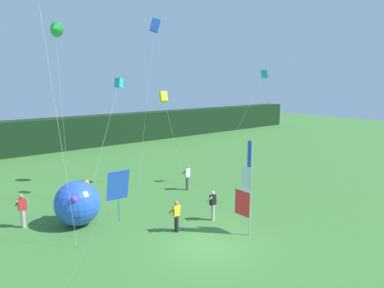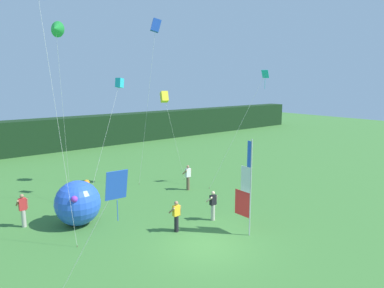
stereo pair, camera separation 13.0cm
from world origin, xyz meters
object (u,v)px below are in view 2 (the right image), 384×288
at_px(banner_flag, 246,189).
at_px(kite_cyan_box_1, 119,84).
at_px(person_far_right, 176,215).
at_px(kite_yellow_box_6, 164,97).
at_px(kite_blue_diamond_0, 115,189).
at_px(kite_green_delta_3, 56,29).
at_px(person_mid_field, 188,177).
at_px(kite_cyan_diamond_2, 260,85).
at_px(person_far_left, 213,205).
at_px(person_near_banner, 23,209).
at_px(inflatable_balloon, 78,203).
at_px(kite_blue_box_4, 156,26).

height_order(banner_flag, kite_cyan_box_1, kite_cyan_box_1).
relative_size(person_far_right, kite_yellow_box_6, 0.24).
relative_size(kite_blue_diamond_0, kite_green_delta_3, 0.44).
distance_m(person_mid_field, kite_cyan_diamond_2, 8.03).
bearing_deg(banner_flag, person_mid_field, 73.35).
relative_size(person_far_left, kite_blue_diamond_0, 0.35).
xyz_separation_m(person_near_banner, kite_yellow_box_6, (9.97, 1.54, 5.40)).
height_order(kite_blue_diamond_0, kite_yellow_box_6, kite_yellow_box_6).
relative_size(person_near_banner, person_far_left, 1.08).
xyz_separation_m(banner_flag, person_far_left, (-0.10, 2.26, -1.42)).
height_order(person_mid_field, kite_yellow_box_6, kite_yellow_box_6).
bearing_deg(kite_cyan_box_1, inflatable_balloon, -147.09).
xyz_separation_m(kite_blue_diamond_0, kite_green_delta_3, (2.14, 10.89, 6.23)).
height_order(kite_cyan_diamond_2, kite_yellow_box_6, kite_cyan_diamond_2).
relative_size(person_far_left, kite_cyan_box_1, 0.21).
relative_size(kite_green_delta_3, kite_blue_box_4, 0.93).
distance_m(kite_blue_diamond_0, kite_cyan_box_1, 11.94).
xyz_separation_m(person_near_banner, kite_green_delta_3, (2.93, 1.91, 9.35)).
height_order(person_mid_field, inflatable_balloon, inflatable_balloon).
bearing_deg(kite_blue_diamond_0, person_far_left, 25.19).
bearing_deg(inflatable_balloon, banner_flag, -46.25).
height_order(person_mid_field, kite_green_delta_3, kite_green_delta_3).
bearing_deg(kite_blue_box_4, person_near_banner, -169.54).
height_order(person_far_left, inflatable_balloon, inflatable_balloon).
bearing_deg(kite_blue_box_4, inflatable_balloon, -155.77).
xyz_separation_m(kite_blue_diamond_0, kite_cyan_box_1, (5.53, 10.08, 3.21)).
relative_size(person_far_right, kite_green_delta_3, 0.15).
xyz_separation_m(kite_green_delta_3, kite_blue_box_4, (6.56, -0.16, 0.77)).
bearing_deg(kite_cyan_diamond_2, banner_flag, -143.14).
distance_m(person_far_left, kite_blue_diamond_0, 8.82).
relative_size(person_far_right, kite_cyan_diamond_2, 0.20).
relative_size(inflatable_balloon, kite_green_delta_3, 0.22).
height_order(person_mid_field, kite_cyan_diamond_2, kite_cyan_diamond_2).
bearing_deg(kite_cyan_box_1, person_near_banner, -170.05).
bearing_deg(person_far_right, person_near_banner, 136.83).
bearing_deg(inflatable_balloon, person_far_right, -48.81).
bearing_deg(inflatable_balloon, kite_cyan_box_1, 32.91).
height_order(person_far_right, inflatable_balloon, inflatable_balloon).
xyz_separation_m(banner_flag, kite_blue_box_4, (1.17, 9.48, 8.77)).
relative_size(inflatable_balloon, kite_cyan_diamond_2, 0.29).
bearing_deg(banner_flag, kite_blue_box_4, 82.97).
xyz_separation_m(kite_cyan_box_1, kite_green_delta_3, (-3.39, 0.81, 3.01)).
relative_size(person_mid_field, inflatable_balloon, 0.74).
relative_size(person_mid_field, kite_yellow_box_6, 0.26).
bearing_deg(kite_green_delta_3, kite_blue_box_4, -1.41).
relative_size(person_mid_field, kite_blue_diamond_0, 0.37).
relative_size(banner_flag, person_near_banner, 2.70).
height_order(kite_blue_box_4, kite_yellow_box_6, kite_blue_box_4).
relative_size(inflatable_balloon, kite_blue_box_4, 0.20).
bearing_deg(person_far_right, person_far_left, -0.90).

